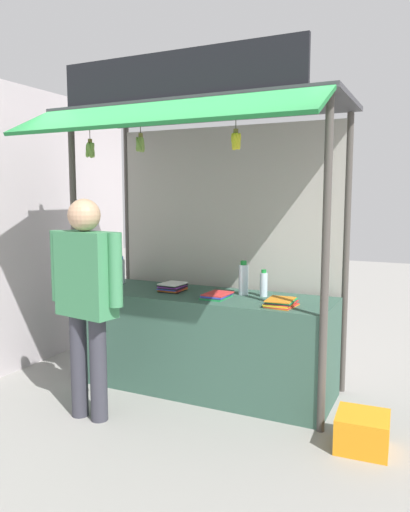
% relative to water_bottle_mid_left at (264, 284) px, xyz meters
% --- Properties ---
extents(ground_plane, '(20.00, 20.00, 0.00)m').
position_rel_water_bottle_mid_left_xyz_m(ground_plane, '(-0.51, -0.13, -1.00)').
color(ground_plane, gray).
extents(stall_counter, '(2.31, 0.77, 0.89)m').
position_rel_water_bottle_mid_left_xyz_m(stall_counter, '(-0.51, -0.13, -0.56)').
color(stall_counter, '#385B4C').
rests_on(stall_counter, ground).
extents(stall_structure, '(2.51, 1.61, 2.88)m').
position_rel_water_bottle_mid_left_xyz_m(stall_structure, '(-0.51, -0.01, 0.75)').
color(stall_structure, '#4C4742').
rests_on(stall_structure, ground).
extents(water_bottle_mid_left, '(0.07, 0.07, 0.24)m').
position_rel_water_bottle_mid_left_xyz_m(water_bottle_mid_left, '(0.00, 0.00, 0.00)').
color(water_bottle_mid_left, silver).
rests_on(water_bottle_mid_left, stall_counter).
extents(water_bottle_far_left, '(0.08, 0.08, 0.28)m').
position_rel_water_bottle_mid_left_xyz_m(water_bottle_far_left, '(-1.54, 0.02, 0.02)').
color(water_bottle_far_left, silver).
rests_on(water_bottle_far_left, stall_counter).
extents(water_bottle_rear_center, '(0.09, 0.09, 0.31)m').
position_rel_water_bottle_mid_left_xyz_m(water_bottle_rear_center, '(-0.19, -0.00, 0.03)').
color(water_bottle_rear_center, silver).
rests_on(water_bottle_rear_center, stall_counter).
extents(magazine_stack_mid_right, '(0.22, 0.29, 0.04)m').
position_rel_water_bottle_mid_left_xyz_m(magazine_stack_mid_right, '(-0.35, -0.24, -0.09)').
color(magazine_stack_mid_right, green).
rests_on(magazine_stack_mid_right, stall_counter).
extents(magazine_stack_back_left, '(0.23, 0.26, 0.08)m').
position_rel_water_bottle_mid_left_xyz_m(magazine_stack_back_left, '(-0.85, -0.13, -0.07)').
color(magazine_stack_back_left, black).
rests_on(magazine_stack_back_left, stall_counter).
extents(magazine_stack_center, '(0.24, 0.29, 0.06)m').
position_rel_water_bottle_mid_left_xyz_m(magazine_stack_center, '(0.26, -0.32, -0.08)').
color(magazine_stack_center, orange).
rests_on(magazine_stack_center, stall_counter).
extents(banana_bunch_leftmost, '(0.09, 0.09, 0.30)m').
position_rel_water_bottle_mid_left_xyz_m(banana_bunch_leftmost, '(-1.38, -0.62, 1.17)').
color(banana_bunch_leftmost, '#332D23').
extents(banana_bunch_inner_left, '(0.09, 0.10, 0.27)m').
position_rel_water_bottle_mid_left_xyz_m(banana_bunch_inner_left, '(-0.87, -0.62, 1.20)').
color(banana_bunch_inner_left, '#332D23').
extents(banana_bunch_inner_right, '(0.09, 0.09, 0.28)m').
position_rel_water_bottle_mid_left_xyz_m(banana_bunch_inner_right, '(-0.03, -0.62, 1.18)').
color(banana_bunch_inner_right, '#332D23').
extents(vendor_person, '(0.67, 0.29, 1.76)m').
position_rel_water_bottle_mid_left_xyz_m(vendor_person, '(-1.09, -1.09, 0.06)').
color(vendor_person, '#383842').
rests_on(vendor_person, ground).
extents(plastic_crate, '(0.38, 0.38, 0.25)m').
position_rel_water_bottle_mid_left_xyz_m(plastic_crate, '(0.97, -0.66, -0.88)').
color(plastic_crate, orange).
rests_on(plastic_crate, ground).
extents(neighbour_wall, '(0.20, 2.40, 2.88)m').
position_rel_water_bottle_mid_left_xyz_m(neighbour_wall, '(-2.54, 0.17, 0.44)').
color(neighbour_wall, '#BDB3B7').
rests_on(neighbour_wall, ground).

